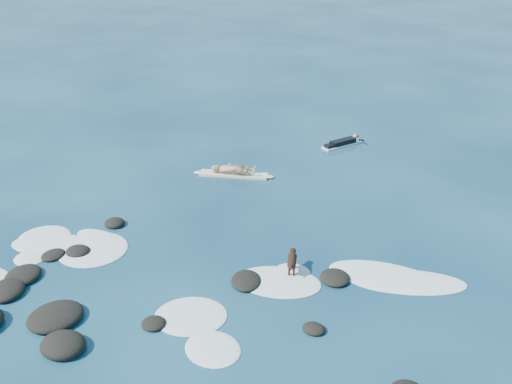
% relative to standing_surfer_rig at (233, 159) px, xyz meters
% --- Properties ---
extents(ground, '(160.00, 160.00, 0.00)m').
position_rel_standing_surfer_rig_xyz_m(ground, '(1.82, -6.86, -0.77)').
color(ground, '#0A2642').
rests_on(ground, ground).
extents(reef_rocks, '(13.21, 7.70, 0.56)m').
position_rel_standing_surfer_rig_xyz_m(reef_rocks, '(-0.33, -9.97, -0.67)').
color(reef_rocks, black).
rests_on(reef_rocks, ground).
extents(breaking_foam, '(14.99, 7.00, 0.12)m').
position_rel_standing_surfer_rig_xyz_m(breaking_foam, '(1.40, -7.18, -0.76)').
color(breaking_foam, white).
rests_on(breaking_foam, ground).
extents(standing_surfer_rig, '(3.42, 1.24, 1.96)m').
position_rel_standing_surfer_rig_xyz_m(standing_surfer_rig, '(0.00, 0.00, 0.00)').
color(standing_surfer_rig, beige).
rests_on(standing_surfer_rig, ground).
extents(paddling_surfer_rig, '(1.78, 2.20, 0.42)m').
position_rel_standing_surfer_rig_xyz_m(paddling_surfer_rig, '(3.45, 5.15, -0.63)').
color(paddling_surfer_rig, white).
rests_on(paddling_surfer_rig, ground).
extents(dog, '(0.45, 1.06, 0.68)m').
position_rel_standing_surfer_rig_xyz_m(dog, '(4.56, -6.00, -0.32)').
color(dog, black).
rests_on(dog, ground).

